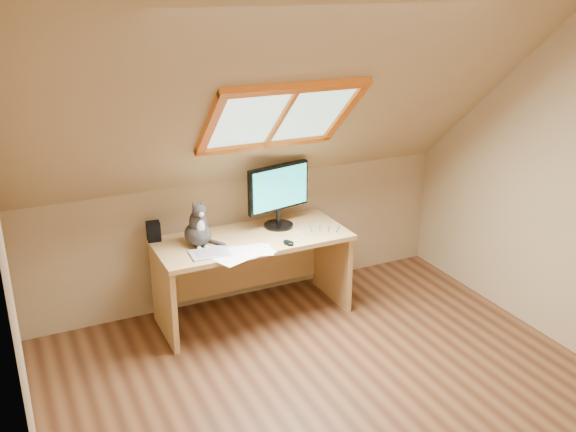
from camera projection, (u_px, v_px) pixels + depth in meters
ground at (354, 414)px, 3.87m from camera, size 3.50×3.50×0.00m
room_shell at (373, 195)px, 3.29m from camera, size 3.52×3.52×2.41m
desk at (249, 259)px, 4.90m from camera, size 1.45×0.63×0.66m
monitor at (279, 192)px, 4.86m from camera, size 0.53×0.23×0.49m
cat at (198, 229)px, 4.58m from camera, size 0.20×0.24×0.35m
desk_speaker at (154, 231)px, 4.69m from camera, size 0.11×0.11×0.14m
graphics_tablet at (210, 253)px, 4.48m from camera, size 0.28×0.20×0.01m
mouse at (289, 242)px, 4.63m from camera, size 0.08×0.11×0.03m
papers at (244, 253)px, 4.48m from camera, size 0.35×0.30×0.01m
cables at (314, 232)px, 4.86m from camera, size 0.51×0.26×0.01m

